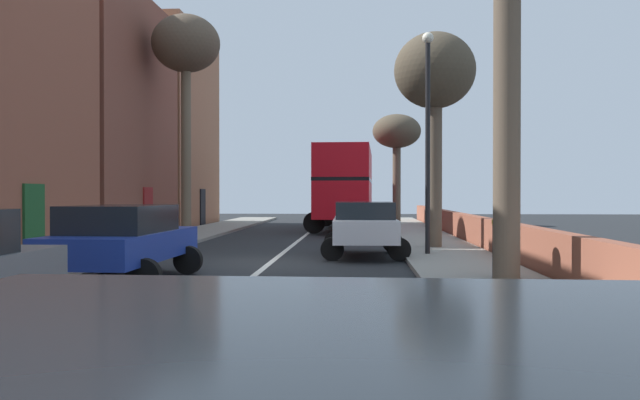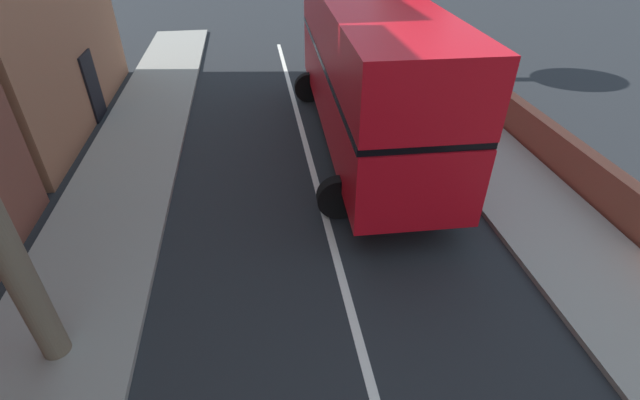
% 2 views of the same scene
% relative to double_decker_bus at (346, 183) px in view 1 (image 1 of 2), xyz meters
% --- Properties ---
extents(ground_plane, '(84.00, 84.00, 0.00)m').
position_rel_double_decker_bus_xyz_m(ground_plane, '(-1.70, -16.04, -2.35)').
color(ground_plane, black).
extents(road_centre_line, '(0.16, 54.00, 0.01)m').
position_rel_double_decker_bus_xyz_m(road_centre_line, '(-1.70, -16.04, -2.35)').
color(road_centre_line, silver).
rests_on(road_centre_line, ground).
extents(sidewalk_left, '(2.60, 60.00, 0.12)m').
position_rel_double_decker_bus_xyz_m(sidewalk_left, '(-6.60, -16.04, -2.29)').
color(sidewalk_left, gray).
rests_on(sidewalk_left, ground).
extents(sidewalk_right, '(2.60, 60.00, 0.12)m').
position_rel_double_decker_bus_xyz_m(sidewalk_right, '(3.20, -16.04, -2.29)').
color(sidewalk_right, gray).
rests_on(sidewalk_right, ground).
extents(boundary_wall_right, '(0.36, 54.00, 1.05)m').
position_rel_double_decker_bus_xyz_m(boundary_wall_right, '(4.75, -16.04, -1.83)').
color(boundary_wall_right, brown).
rests_on(boundary_wall_right, ground).
extents(double_decker_bus, '(3.79, 10.33, 4.06)m').
position_rel_double_decker_bus_xyz_m(double_decker_bus, '(0.00, 0.00, 0.00)').
color(double_decker_bus, red).
rests_on(double_decker_bus, ground).
extents(parked_car_white_right_1, '(2.51, 4.20, 1.59)m').
position_rel_double_decker_bus_xyz_m(parked_car_white_right_1, '(0.80, -14.27, -1.44)').
color(parked_car_white_right_1, silver).
rests_on(parked_car_white_right_1, ground).
extents(parked_car_blue_left_3, '(2.57, 4.63, 1.59)m').
position_rel_double_decker_bus_xyz_m(parked_car_blue_left_3, '(-4.20, -20.11, -1.44)').
color(parked_car_blue_left_3, '#1E389E').
rests_on(parked_car_blue_left_3, ground).
extents(street_tree_left_0, '(2.83, 2.83, 9.14)m').
position_rel_double_decker_bus_xyz_m(street_tree_left_0, '(-6.53, -6.50, 5.46)').
color(street_tree_left_0, brown).
rests_on(street_tree_left_0, sidewalk_left).
extents(street_tree_right_1, '(2.83, 2.83, 6.37)m').
position_rel_double_decker_bus_xyz_m(street_tree_right_1, '(2.87, 5.11, 2.95)').
color(street_tree_right_1, brown).
rests_on(street_tree_right_1, sidewalk_right).
extents(street_tree_right_3, '(2.61, 2.61, 6.90)m').
position_rel_double_decker_bus_xyz_m(street_tree_right_3, '(3.08, -12.04, 3.24)').
color(street_tree_right_3, brown).
rests_on(street_tree_right_3, sidewalk_right).
extents(lamppost_right, '(0.32, 0.32, 6.31)m').
position_rel_double_decker_bus_xyz_m(lamppost_right, '(2.60, -14.49, 1.45)').
color(lamppost_right, black).
rests_on(lamppost_right, sidewalk_right).
extents(litter_bin_right, '(0.55, 0.55, 1.19)m').
position_rel_double_decker_bus_xyz_m(litter_bin_right, '(3.60, -19.85, -1.63)').
color(litter_bin_right, black).
rests_on(litter_bin_right, sidewalk_right).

